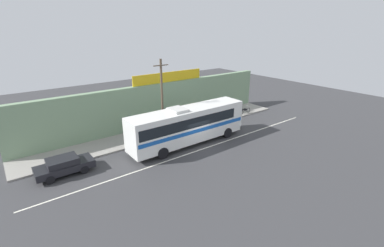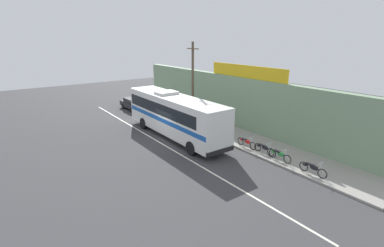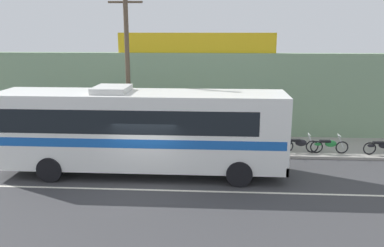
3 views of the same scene
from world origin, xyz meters
name	(u,v)px [view 3 (image 3 of 3)]	position (x,y,z in m)	size (l,w,h in m)	color
ground_plane	(147,182)	(0.00, 0.00, 0.00)	(70.00, 70.00, 0.00)	#3A3A3D
sidewalk_slab	(164,145)	(0.00, 5.20, 0.07)	(30.00, 3.60, 0.14)	gray
storefront_facade	(168,95)	(0.00, 7.35, 2.40)	(30.00, 0.70, 4.80)	gray
storefront_billboard	(196,43)	(1.63, 7.35, 5.35)	(8.79, 0.12, 1.10)	gold
road_center_stripe	(143,190)	(0.00, -0.80, 0.00)	(30.00, 0.14, 0.01)	silver
intercity_bus	(139,127)	(-0.42, 0.98, 2.07)	(12.00, 2.60, 3.78)	white
utility_pole	(128,71)	(-1.46, 3.73, 4.15)	(1.60, 0.22, 7.76)	brown
motorcycle_black	(266,144)	(5.29, 3.92, 0.57)	(1.90, 0.56, 0.94)	black
motorcycle_green	(299,144)	(6.89, 4.05, 0.57)	(1.84, 0.56, 0.94)	black
motorcycle_orange	(329,145)	(8.32, 3.99, 0.57)	(1.84, 0.56, 0.94)	black
motorcycle_purple	(382,146)	(10.83, 3.90, 0.57)	(1.86, 0.56, 0.94)	black
pedestrian_far_left	(168,123)	(0.21, 5.70, 1.17)	(0.30, 0.48, 1.75)	black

